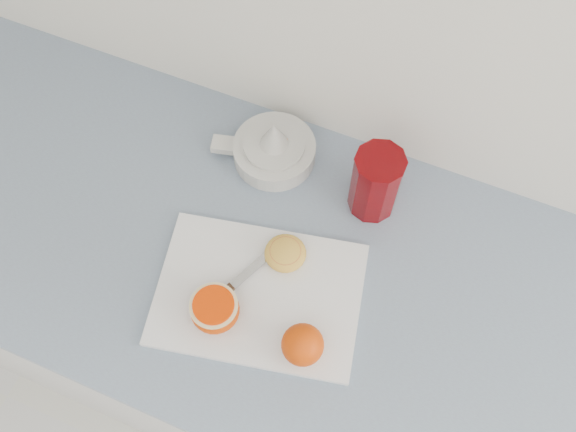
% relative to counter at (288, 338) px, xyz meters
% --- Properties ---
extents(counter, '(2.64, 0.64, 0.89)m').
position_rel_counter_xyz_m(counter, '(0.00, 0.00, 0.00)').
color(counter, silver).
rests_on(counter, ground).
extents(cutting_board, '(0.39, 0.32, 0.01)m').
position_rel_counter_xyz_m(cutting_board, '(-0.03, -0.07, 0.45)').
color(cutting_board, white).
rests_on(cutting_board, counter).
extents(whole_orange, '(0.07, 0.07, 0.07)m').
position_rel_counter_xyz_m(whole_orange, '(0.08, -0.13, 0.49)').
color(whole_orange, '#E53300').
rests_on(whole_orange, cutting_board).
extents(half_orange, '(0.08, 0.08, 0.05)m').
position_rel_counter_xyz_m(half_orange, '(-0.08, -0.13, 0.48)').
color(half_orange, '#E53300').
rests_on(half_orange, cutting_board).
extents(squeezed_shell, '(0.07, 0.07, 0.03)m').
position_rel_counter_xyz_m(squeezed_shell, '(-0.01, 0.01, 0.47)').
color(squeezed_shell, gold).
rests_on(squeezed_shell, cutting_board).
extents(paring_knife, '(0.08, 0.16, 0.01)m').
position_rel_counter_xyz_m(paring_knife, '(-0.08, -0.10, 0.46)').
color(paring_knife, '#4E321D').
rests_on(paring_knife, cutting_board).
extents(citrus_juicer, '(0.20, 0.16, 0.11)m').
position_rel_counter_xyz_m(citrus_juicer, '(-0.11, 0.20, 0.47)').
color(citrus_juicer, white).
rests_on(citrus_juicer, counter).
extents(red_tumbler, '(0.09, 0.09, 0.15)m').
position_rel_counter_xyz_m(red_tumbler, '(0.09, 0.18, 0.51)').
color(red_tumbler, '#680206').
rests_on(red_tumbler, counter).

